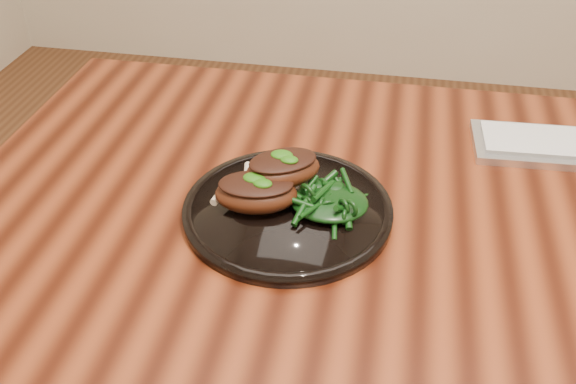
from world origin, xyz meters
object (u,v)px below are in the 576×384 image
Objects in this scene: desk at (491,264)px; plate at (288,210)px; lamb_chop_front at (256,192)px; greens_heap at (330,198)px.

plate is (-0.30, -0.04, 0.09)m from desk.
greens_heap is (0.10, 0.02, -0.01)m from lamb_chop_front.
desk is 5.41× the size of plate.
lamb_chop_front reaches higher than desk.
lamb_chop_front is at bearing -171.17° from greens_heap.
plate is 0.06m from greens_heap.
lamb_chop_front reaches higher than greens_heap.
lamb_chop_front is at bearing -170.81° from desk.
plate is 2.72× the size of greens_heap.
lamb_chop_front is 1.15× the size of greens_heap.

